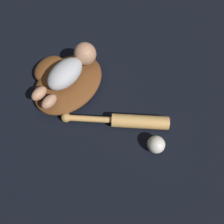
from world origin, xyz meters
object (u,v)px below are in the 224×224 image
at_px(baseball_glove, 65,81).
at_px(baseball_bat, 128,121).
at_px(baby_figure, 70,69).
at_px(baseball, 156,145).

relative_size(baseball_glove, baseball_bat, 0.93).
bearing_deg(baby_figure, baseball_bat, -107.55).
distance_m(baseball_bat, baseball, 0.16).
height_order(baseball_glove, baseball_bat, baseball_glove).
bearing_deg(baby_figure, baseball, -108.79).
relative_size(baseball_glove, baby_figure, 1.19).
height_order(baseball_glove, baby_figure, baby_figure).
xyz_separation_m(baby_figure, baseball_bat, (-0.10, -0.33, -0.09)).
bearing_deg(baseball_glove, baby_figure, -53.69).
distance_m(baseball_glove, baseball, 0.53).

